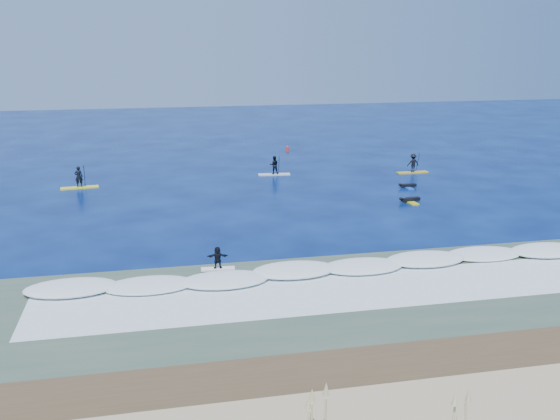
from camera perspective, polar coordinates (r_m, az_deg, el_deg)
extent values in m
plane|color=#030E3F|center=(45.06, 2.16, -1.05)|extent=(160.00, 160.00, 0.00)
cube|color=#4A3622|center=(26.27, 13.85, -14.16)|extent=(90.00, 5.00, 0.08)
cube|color=#374C3C|center=(32.44, 8.16, -7.92)|extent=(90.00, 13.00, 0.01)
cube|color=white|center=(35.94, 6.01, -5.48)|extent=(40.00, 6.00, 0.30)
cube|color=silver|center=(33.31, 7.58, -7.27)|extent=(34.00, 5.00, 0.02)
cube|color=yellow|center=(57.82, -17.85, 1.97)|extent=(3.30, 1.14, 0.11)
imported|color=black|center=(57.61, -17.93, 2.92)|extent=(0.72, 0.51, 1.86)
cylinder|color=black|center=(57.62, -17.44, 2.90)|extent=(0.12, 0.75, 2.17)
cube|color=black|center=(57.84, -17.36, 1.91)|extent=(0.13, 0.03, 0.32)
cube|color=silver|center=(60.41, -0.54, 3.28)|extent=(3.12, 1.03, 0.10)
imported|color=black|center=(60.22, -0.54, 4.14)|extent=(0.91, 0.74, 1.76)
cylinder|color=black|center=(60.29, -0.11, 4.09)|extent=(0.11, 0.71, 2.05)
cube|color=black|center=(60.49, -0.11, 3.19)|extent=(0.12, 0.03, 0.31)
cube|color=gold|center=(62.68, 12.02, 3.38)|extent=(3.14, 0.84, 0.10)
imported|color=black|center=(62.50, 12.07, 4.24)|extent=(1.17, 0.69, 1.80)
cylinder|color=black|center=(62.71, 12.46, 4.19)|extent=(0.06, 0.72, 2.10)
cube|color=black|center=(62.90, 12.40, 3.31)|extent=(0.13, 0.03, 0.31)
cube|color=yellow|center=(51.42, 11.73, 0.78)|extent=(0.83, 2.32, 0.11)
cube|color=black|center=(51.43, 11.84, 0.99)|extent=(1.60, 0.57, 0.26)
sphere|color=black|center=(50.98, 10.98, 1.03)|extent=(0.26, 0.26, 0.26)
cube|color=blue|center=(56.35, 11.54, 2.06)|extent=(0.59, 2.06, 0.10)
cube|color=black|center=(56.35, 11.64, 2.23)|extent=(1.42, 0.40, 0.23)
sphere|color=black|center=(56.03, 10.89, 2.30)|extent=(0.23, 0.23, 0.23)
cube|color=white|center=(35.53, -5.69, -5.38)|extent=(1.93, 0.67, 0.10)
imported|color=black|center=(35.29, -5.72, -4.34)|extent=(1.20, 0.47, 1.27)
cylinder|color=red|center=(73.22, 0.69, 5.59)|extent=(0.32, 0.32, 0.51)
cone|color=red|center=(73.16, 0.69, 5.88)|extent=(0.23, 0.23, 0.25)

